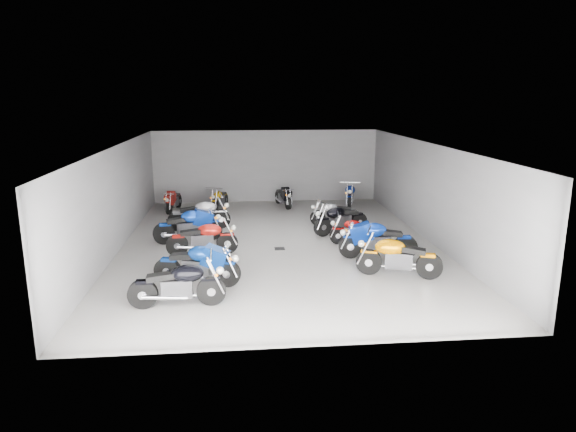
% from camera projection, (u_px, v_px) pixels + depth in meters
% --- Properties ---
extents(ground, '(14.00, 14.00, 0.00)m').
position_uv_depth(ground, '(278.00, 244.00, 16.64)').
color(ground, gray).
rests_on(ground, ground).
extents(wall_back, '(10.00, 0.10, 3.20)m').
position_uv_depth(wall_back, '(266.00, 166.00, 23.05)').
color(wall_back, slate).
rests_on(wall_back, ground).
extents(wall_left, '(0.10, 14.00, 3.20)m').
position_uv_depth(wall_left, '(117.00, 199.00, 15.80)').
color(wall_left, slate).
rests_on(wall_left, ground).
extents(wall_right, '(0.10, 14.00, 3.20)m').
position_uv_depth(wall_right, '(431.00, 193.00, 16.75)').
color(wall_right, slate).
rests_on(wall_right, ground).
extents(ceiling, '(10.00, 14.00, 0.04)m').
position_uv_depth(ceiling, '(278.00, 145.00, 15.90)').
color(ceiling, black).
rests_on(ceiling, wall_back).
extents(drain_grate, '(0.32, 0.32, 0.01)m').
position_uv_depth(drain_grate, '(280.00, 249.00, 16.16)').
color(drain_grate, black).
rests_on(drain_grate, ground).
extents(motorcycle_left_a, '(2.22, 0.45, 0.97)m').
position_uv_depth(motorcycle_left_a, '(178.00, 285.00, 11.63)').
color(motorcycle_left_a, black).
rests_on(motorcycle_left_a, ground).
extents(motorcycle_left_b, '(2.23, 0.70, 0.99)m').
position_uv_depth(motorcycle_left_b, '(198.00, 265.00, 12.96)').
color(motorcycle_left_b, black).
rests_on(motorcycle_left_b, ground).
extents(motorcycle_left_d, '(2.16, 0.46, 0.95)m').
position_uv_depth(motorcycle_left_d, '(203.00, 238.00, 15.45)').
color(motorcycle_left_d, black).
rests_on(motorcycle_left_d, ground).
extents(motorcycle_left_e, '(2.25, 0.69, 1.00)m').
position_uv_depth(motorcycle_left_e, '(189.00, 226.00, 16.80)').
color(motorcycle_left_e, black).
rests_on(motorcycle_left_e, ground).
extents(motorcycle_left_f, '(2.25, 0.54, 0.99)m').
position_uv_depth(motorcycle_left_f, '(200.00, 215.00, 18.37)').
color(motorcycle_left_f, black).
rests_on(motorcycle_left_f, ground).
extents(motorcycle_right_b, '(2.19, 0.88, 1.00)m').
position_uv_depth(motorcycle_right_b, '(398.00, 257.00, 13.57)').
color(motorcycle_right_b, black).
rests_on(motorcycle_right_b, ground).
extents(motorcycle_right_c, '(2.32, 0.56, 1.02)m').
position_uv_depth(motorcycle_right_c, '(377.00, 240.00, 15.10)').
color(motorcycle_right_c, black).
rests_on(motorcycle_right_c, ground).
extents(motorcycle_right_d, '(1.86, 0.46, 0.82)m').
position_uv_depth(motorcycle_right_d, '(358.00, 231.00, 16.53)').
color(motorcycle_right_d, black).
rests_on(motorcycle_right_d, ground).
extents(motorcycle_right_e, '(2.05, 0.98, 0.95)m').
position_uv_depth(motorcycle_right_e, '(340.00, 219.00, 17.79)').
color(motorcycle_right_e, black).
rests_on(motorcycle_right_e, ground).
extents(motorcycle_right_f, '(1.89, 0.38, 0.83)m').
position_uv_depth(motorcycle_right_f, '(335.00, 213.00, 18.99)').
color(motorcycle_right_f, black).
rests_on(motorcycle_right_f, ground).
extents(motorcycle_back_a, '(0.50, 1.87, 0.83)m').
position_uv_depth(motorcycle_back_a, '(173.00, 200.00, 21.31)').
color(motorcycle_back_a, black).
rests_on(motorcycle_back_a, ground).
extents(motorcycle_back_b, '(0.65, 1.86, 0.84)m').
position_uv_depth(motorcycle_back_b, '(220.00, 199.00, 21.55)').
color(motorcycle_back_b, black).
rests_on(motorcycle_back_b, ground).
extents(motorcycle_back_d, '(0.59, 1.87, 0.83)m').
position_uv_depth(motorcycle_back_d, '(283.00, 196.00, 22.15)').
color(motorcycle_back_d, black).
rests_on(motorcycle_back_d, ground).
extents(motorcycle_back_f, '(0.69, 2.14, 0.96)m').
position_uv_depth(motorcycle_back_f, '(350.00, 195.00, 22.17)').
color(motorcycle_back_f, black).
rests_on(motorcycle_back_f, ground).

